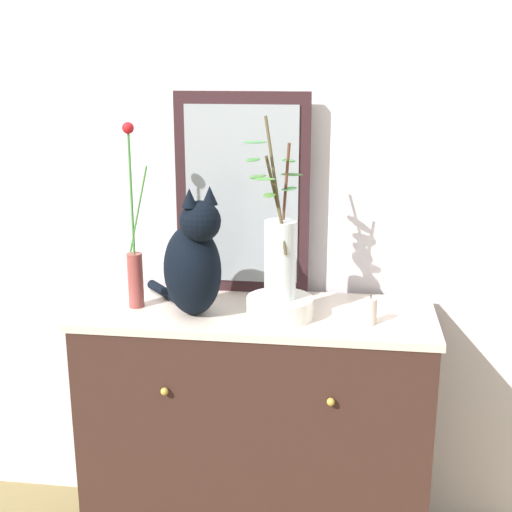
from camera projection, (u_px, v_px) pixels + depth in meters
The scene contains 8 objects.
wall_back at pixel (267, 166), 2.38m from camera, with size 4.40×0.08×2.60m, color silver.
sideboard at pixel (256, 433), 2.34m from camera, with size 1.13×0.44×0.88m.
mirror_leaning at pixel (242, 195), 2.32m from camera, with size 0.45×0.03×0.67m.
cat_sitting at pixel (193, 262), 2.14m from camera, with size 0.34×0.37×0.41m.
vase_slim_green at pixel (135, 262), 2.22m from camera, with size 0.08×0.05×0.59m.
bowl_porcelain at pixel (280, 307), 2.15m from camera, with size 0.21×0.21×0.06m, color white.
vase_glass_clear at pixel (280, 254), 2.11m from camera, with size 0.17×0.18×0.55m.
candle_pillar at pixel (370, 311), 2.10m from camera, with size 0.04×0.04×0.09m.
Camera 1 is at (0.28, -2.07, 1.65)m, focal length 48.93 mm.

